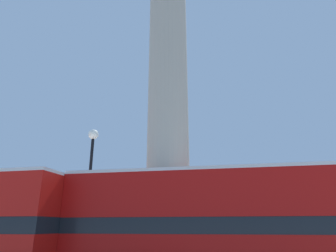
{
  "coord_description": "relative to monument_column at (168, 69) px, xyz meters",
  "views": [
    {
      "loc": [
        2.09,
        -14.52,
        2.32
      ],
      "look_at": [
        0.0,
        0.0,
        7.24
      ],
      "focal_mm": 32.0,
      "sensor_mm": 36.0,
      "label": 1
    }
  ],
  "objects": [
    {
      "name": "bus_b",
      "position": [
        2.0,
        -2.95,
        -8.15
      ],
      "size": [
        10.77,
        3.26,
        4.31
      ],
      "rotation": [
        0.0,
        0.0,
        -0.05
      ],
      "color": "#A80F0C",
      "rests_on": "ground_plane"
    },
    {
      "name": "street_lamp",
      "position": [
        -3.39,
        -1.5,
        -6.46
      ],
      "size": [
        0.48,
        0.48,
        6.72
      ],
      "color": "black",
      "rests_on": "ground_plane"
    },
    {
      "name": "monument_column",
      "position": [
        0.0,
        0.0,
        0.0
      ],
      "size": [
        4.42,
        4.42,
        24.97
      ],
      "color": "#A39E8E",
      "rests_on": "ground_plane"
    }
  ]
}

